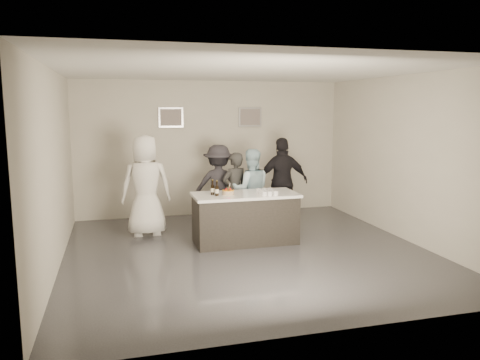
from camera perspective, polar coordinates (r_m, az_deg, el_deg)
The scene contains 19 objects.
floor at distance 8.03m, azimuth 0.94°, elevation -8.67°, with size 6.00×6.00×0.00m, color #3D3D42.
ceiling at distance 7.68m, azimuth 1.00°, elevation 13.21°, with size 6.00×6.00×0.00m, color white.
wall_back at distance 10.61m, azimuth -3.52°, elevation 3.87°, with size 6.00×0.04×3.00m, color beige.
wall_front at distance 4.93m, azimuth 10.63°, elevation -2.01°, with size 6.00×0.04×3.00m, color beige.
wall_left at distance 7.47m, azimuth -21.75°, elevation 1.17°, with size 0.04×6.00×3.00m, color beige.
wall_right at distance 9.01m, azimuth 19.66°, elevation 2.49°, with size 0.04×6.00×3.00m, color beige.
picture_left at distance 10.40m, azimuth -8.42°, elevation 7.56°, with size 0.54×0.04×0.44m, color #B2B2B7.
picture_right at distance 10.76m, azimuth 1.22°, elevation 7.69°, with size 0.54×0.04×0.44m, color #B2B2B7.
bar_counter at distance 8.41m, azimuth 0.63°, elevation -4.67°, with size 1.86×0.86×0.90m, color white.
cake at distance 8.21m, azimuth -1.46°, elevation -1.54°, with size 0.21×0.21×0.07m, color orange.
beer_bottle_a at distance 8.19m, azimuth -3.36°, elevation -0.92°, with size 0.07×0.07×0.26m, color black.
beer_bottle_b at distance 8.08m, azimuth -2.83°, elevation -1.04°, with size 0.07×0.07×0.26m, color black.
tumbler_cluster at distance 8.28m, azimuth 3.32°, elevation -1.45°, with size 0.30×0.40×0.08m, color #C88D12.
candles at distance 7.91m, azimuth -1.23°, elevation -2.19°, with size 0.24×0.08×0.01m, color pink.
person_main_black at distance 9.27m, azimuth -0.64°, elevation -1.37°, with size 0.56×0.37×1.54m, color #272727.
person_main_blue at distance 9.24m, azimuth 1.32°, elevation -1.18°, with size 0.79×0.61×1.62m, color silver.
person_guest_left at distance 8.99m, azimuth -11.39°, elevation -0.66°, with size 0.94×0.61×1.92m, color white.
person_guest_right at distance 9.62m, azimuth 5.22°, elevation -0.23°, with size 1.06×0.44×1.81m, color black.
person_guest_back at distance 9.56m, azimuth -2.60°, elevation -0.69°, with size 1.08×0.62×1.67m, color #27252C.
Camera 1 is at (-2.11, -7.36, 2.41)m, focal length 35.00 mm.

